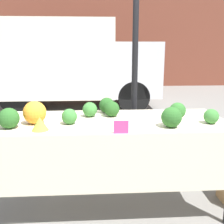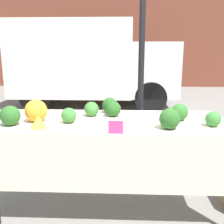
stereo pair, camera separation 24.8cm
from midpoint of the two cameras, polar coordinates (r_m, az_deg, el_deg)
name	(u,v)px [view 1 (the left image)]	position (r m, az deg, el deg)	size (l,w,h in m)	color
ground_plane	(112,204)	(2.86, -2.62, -19.44)	(40.00, 40.00, 0.00)	gray
building_facade	(99,19)	(11.76, -3.56, 19.50)	(16.00, 0.60, 5.63)	brown
tent_pole	(135,74)	(3.14, 2.70, 8.22)	(0.07, 0.07, 2.54)	black
parked_truck	(72,62)	(7.34, -9.76, 10.70)	(4.30, 2.11, 2.28)	silver
market_table	(112,133)	(2.46, -2.79, -4.70)	(2.17, 0.86, 0.90)	beige
orange_cauliflower	(35,113)	(2.49, -19.25, -0.15)	(0.21, 0.21, 0.21)	orange
romanesco_head	(40,124)	(2.28, -18.47, -2.51)	(0.14, 0.14, 0.11)	#93B238
broccoli_head_0	(171,117)	(2.28, 9.81, -1.17)	(0.18, 0.18, 0.18)	#285B23
broccoli_head_1	(69,116)	(2.40, -12.20, -1.00)	(0.14, 0.14, 0.14)	#387533
broccoli_head_2	(90,110)	(2.63, -7.54, 0.51)	(0.15, 0.15, 0.15)	#387533
broccoli_head_3	(112,109)	(2.61, -2.77, 0.64)	(0.16, 0.16, 0.16)	#23511E
broccoli_head_4	(178,111)	(2.58, 11.46, 0.26)	(0.16, 0.16, 0.16)	#2D6628
broccoli_head_5	(9,118)	(2.43, -24.31, -1.29)	(0.18, 0.18, 0.18)	#285B23
broccoli_head_6	(107,105)	(2.77, -3.69, 1.44)	(0.16, 0.16, 0.16)	#23511E
broccoli_head_7	(211,116)	(2.48, 18.17, -0.94)	(0.14, 0.14, 0.14)	#387533
price_sign	(121,127)	(2.08, -1.40, -3.36)	(0.12, 0.01, 0.11)	#E53D84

